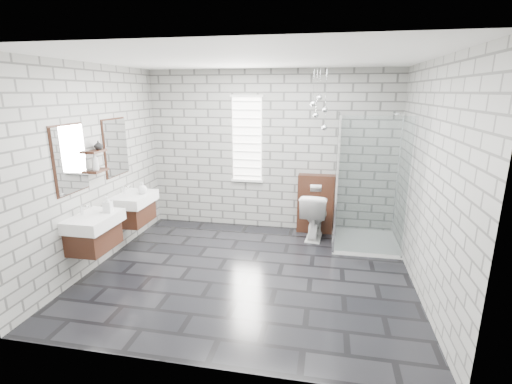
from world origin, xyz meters
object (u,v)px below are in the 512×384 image
(vanity_right, at_px, (132,200))
(cistern_panel, at_px, (315,204))
(vanity_left, at_px, (91,222))
(shower_enclosure, at_px, (360,216))
(toilet, at_px, (314,215))

(vanity_right, height_order, cistern_panel, vanity_right)
(vanity_left, height_order, shower_enclosure, shower_enclosure)
(vanity_right, bearing_deg, vanity_left, -90.00)
(shower_enclosure, relative_size, toilet, 2.67)
(vanity_right, height_order, shower_enclosure, shower_enclosure)
(vanity_left, relative_size, toilet, 2.06)
(vanity_left, distance_m, vanity_right, 1.00)
(shower_enclosure, height_order, toilet, shower_enclosure)
(vanity_right, bearing_deg, shower_enclosure, 11.15)
(vanity_right, relative_size, cistern_panel, 1.57)
(vanity_left, height_order, cistern_panel, vanity_left)
(vanity_left, relative_size, vanity_right, 1.00)
(shower_enclosure, bearing_deg, vanity_right, -168.85)
(cistern_panel, height_order, shower_enclosure, shower_enclosure)
(cistern_panel, distance_m, toilet, 0.28)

